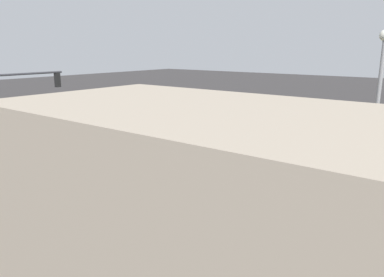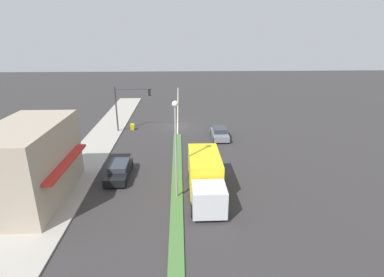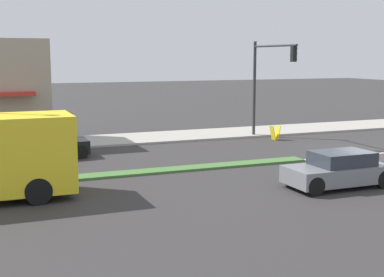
{
  "view_description": "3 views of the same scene",
  "coord_description": "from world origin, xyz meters",
  "px_view_note": "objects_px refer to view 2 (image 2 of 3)",
  "views": [
    {
      "loc": [
        16.0,
        22.05,
        6.79
      ],
      "look_at": [
        -1.13,
        8.83,
        1.54
      ],
      "focal_mm": 35.0,
      "sensor_mm": 36.0,
      "label": 1
    },
    {
      "loc": [
        -0.3,
        38.95,
        11.77
      ],
      "look_at": [
        -1.57,
        9.19,
        1.31
      ],
      "focal_mm": 28.0,
      "sensor_mm": 36.0,
      "label": 2
    },
    {
      "loc": [
        -20.98,
        17.98,
        4.81
      ],
      "look_at": [
        -0.99,
        9.86,
        1.51
      ],
      "focal_mm": 50.0,
      "sensor_mm": 36.0,
      "label": 3
    }
  ],
  "objects_px": {
    "pedestrian": "(73,157)",
    "traffic_signal_main": "(127,101)",
    "warning_aframe_sign": "(132,127)",
    "suv_grey": "(220,133)",
    "street_lamp": "(176,138)",
    "delivery_truck": "(205,176)",
    "suv_black": "(119,170)"
  },
  "relations": [
    {
      "from": "street_lamp",
      "to": "warning_aframe_sign",
      "type": "relative_size",
      "value": 8.8
    },
    {
      "from": "suv_black",
      "to": "street_lamp",
      "type": "bearing_deg",
      "value": 143.88
    },
    {
      "from": "street_lamp",
      "to": "warning_aframe_sign",
      "type": "height_order",
      "value": "street_lamp"
    },
    {
      "from": "suv_grey",
      "to": "pedestrian",
      "type": "bearing_deg",
      "value": 26.47
    },
    {
      "from": "pedestrian",
      "to": "suv_black",
      "type": "height_order",
      "value": "pedestrian"
    },
    {
      "from": "delivery_truck",
      "to": "street_lamp",
      "type": "bearing_deg",
      "value": 13.43
    },
    {
      "from": "traffic_signal_main",
      "to": "suv_grey",
      "type": "xyz_separation_m",
      "value": [
        -11.12,
        3.29,
        -3.26
      ]
    },
    {
      "from": "traffic_signal_main",
      "to": "street_lamp",
      "type": "xyz_separation_m",
      "value": [
        -6.12,
        16.59,
        0.88
      ]
    },
    {
      "from": "pedestrian",
      "to": "suv_grey",
      "type": "bearing_deg",
      "value": -153.53
    },
    {
      "from": "traffic_signal_main",
      "to": "street_lamp",
      "type": "distance_m",
      "value": 17.71
    },
    {
      "from": "street_lamp",
      "to": "warning_aframe_sign",
      "type": "distance_m",
      "value": 18.53
    },
    {
      "from": "delivery_truck",
      "to": "suv_grey",
      "type": "relative_size",
      "value": 1.92
    },
    {
      "from": "street_lamp",
      "to": "suv_grey",
      "type": "distance_m",
      "value": 14.8
    },
    {
      "from": "street_lamp",
      "to": "suv_black",
      "type": "relative_size",
      "value": 1.61
    },
    {
      "from": "suv_black",
      "to": "warning_aframe_sign",
      "type": "bearing_deg",
      "value": -86.54
    },
    {
      "from": "warning_aframe_sign",
      "to": "delivery_truck",
      "type": "bearing_deg",
      "value": 115.86
    },
    {
      "from": "pedestrian",
      "to": "traffic_signal_main",
      "type": "bearing_deg",
      "value": -108.52
    },
    {
      "from": "street_lamp",
      "to": "suv_grey",
      "type": "xyz_separation_m",
      "value": [
        -5.0,
        -13.3,
        -4.13
      ]
    },
    {
      "from": "traffic_signal_main",
      "to": "pedestrian",
      "type": "relative_size",
      "value": 3.42
    },
    {
      "from": "street_lamp",
      "to": "warning_aframe_sign",
      "type": "bearing_deg",
      "value": -71.18
    },
    {
      "from": "pedestrian",
      "to": "suv_black",
      "type": "relative_size",
      "value": 0.36
    },
    {
      "from": "street_lamp",
      "to": "traffic_signal_main",
      "type": "bearing_deg",
      "value": -69.74
    },
    {
      "from": "pedestrian",
      "to": "suv_black",
      "type": "xyz_separation_m",
      "value": [
        -4.68,
        2.35,
        -0.36
      ]
    },
    {
      "from": "street_lamp",
      "to": "suv_grey",
      "type": "relative_size",
      "value": 1.89
    },
    {
      "from": "pedestrian",
      "to": "warning_aframe_sign",
      "type": "distance_m",
      "value": 11.72
    },
    {
      "from": "street_lamp",
      "to": "suv_grey",
      "type": "bearing_deg",
      "value": -110.6
    },
    {
      "from": "delivery_truck",
      "to": "pedestrian",
      "type": "bearing_deg",
      "value": -24.73
    },
    {
      "from": "pedestrian",
      "to": "suv_black",
      "type": "distance_m",
      "value": 5.24
    },
    {
      "from": "traffic_signal_main",
      "to": "suv_black",
      "type": "height_order",
      "value": "traffic_signal_main"
    },
    {
      "from": "delivery_truck",
      "to": "suv_grey",
      "type": "xyz_separation_m",
      "value": [
        -2.8,
        -12.78,
        -0.83
      ]
    },
    {
      "from": "pedestrian",
      "to": "warning_aframe_sign",
      "type": "relative_size",
      "value": 1.95
    },
    {
      "from": "street_lamp",
      "to": "delivery_truck",
      "type": "height_order",
      "value": "street_lamp"
    }
  ]
}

